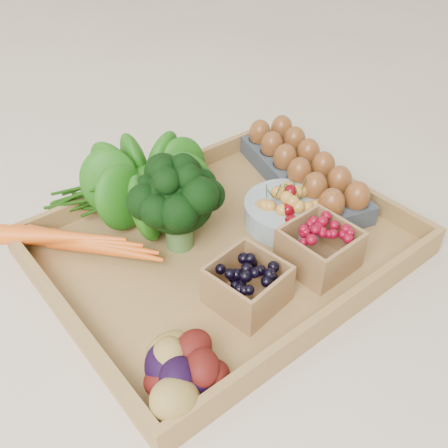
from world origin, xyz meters
TOP-DOWN VIEW (x-y plane):
  - ground at (0.00, 0.00)m, footprint 4.00×4.00m
  - tray at (0.00, 0.00)m, footprint 0.55×0.45m
  - carrots at (-0.19, 0.13)m, footprint 0.22×0.16m
  - lettuce at (-0.04, 0.15)m, footprint 0.15×0.15m
  - broccoli at (-0.05, 0.05)m, footprint 0.15×0.15m
  - cherry_bowl at (0.12, -0.02)m, footprint 0.15×0.15m
  - egg_carton at (0.23, 0.04)m, footprint 0.19×0.34m
  - potatoes at (-0.20, -0.17)m, footprint 0.14×0.14m
  - punnet_blackberry at (-0.05, -0.11)m, footprint 0.11×0.11m
  - punnet_raspberry at (0.08, -0.13)m, footprint 0.10×0.10m

SIDE VIEW (x-z plane):
  - ground at x=0.00m, z-range 0.00..0.00m
  - tray at x=0.00m, z-range 0.00..0.01m
  - egg_carton at x=0.23m, z-range 0.01..0.05m
  - cherry_bowl at x=0.12m, z-range 0.01..0.05m
  - carrots at x=-0.19m, z-range 0.01..0.07m
  - punnet_blackberry at x=-0.05m, z-range 0.01..0.08m
  - punnet_raspberry at x=0.08m, z-range 0.01..0.08m
  - potatoes at x=-0.20m, z-range 0.01..0.09m
  - broccoli at x=-0.05m, z-range 0.02..0.13m
  - lettuce at x=-0.04m, z-range 0.02..0.16m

